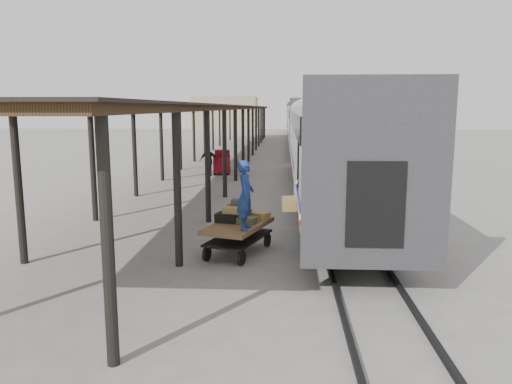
{
  "coord_description": "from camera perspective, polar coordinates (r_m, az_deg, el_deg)",
  "views": [
    {
      "loc": [
        1.32,
        -14.19,
        4.02
      ],
      "look_at": [
        0.54,
        -0.55,
        1.7
      ],
      "focal_mm": 35.0,
      "sensor_mm": 36.0,
      "label": 1
    }
  ],
  "objects": [
    {
      "name": "ground",
      "position": [
        14.81,
        -2.0,
        -6.12
      ],
      "size": [
        160.0,
        160.0,
        0.0
      ],
      "primitive_type": "plane",
      "color": "slate",
      "rests_on": "ground"
    },
    {
      "name": "train",
      "position": [
        48.04,
        5.53,
        8.01
      ],
      "size": [
        3.45,
        76.01,
        4.01
      ],
      "color": "silver",
      "rests_on": "ground"
    },
    {
      "name": "canopy",
      "position": [
        38.48,
        -3.86,
        9.6
      ],
      "size": [
        4.9,
        64.3,
        4.15
      ],
      "color": "#422B19",
      "rests_on": "ground"
    },
    {
      "name": "rails",
      "position": [
        48.39,
        5.48,
        4.9
      ],
      "size": [
        1.54,
        150.0,
        0.12
      ],
      "color": "black",
      "rests_on": "ground"
    },
    {
      "name": "building_far",
      "position": [
        93.06,
        11.23,
        9.45
      ],
      "size": [
        18.0,
        10.0,
        8.0
      ],
      "primitive_type": "cube",
      "color": "tan",
      "rests_on": "ground"
    },
    {
      "name": "building_left",
      "position": [
        96.86,
        -3.51,
        9.02
      ],
      "size": [
        12.0,
        8.0,
        6.0
      ],
      "primitive_type": "cube",
      "color": "tan",
      "rests_on": "ground"
    },
    {
      "name": "baggage_cart",
      "position": [
        13.85,
        -2.02,
        -4.46
      ],
      "size": [
        1.95,
        2.67,
        0.86
      ],
      "rotation": [
        0.0,
        0.0,
        -0.33
      ],
      "color": "brown",
      "rests_on": "ground"
    },
    {
      "name": "suitcase_stack",
      "position": [
        14.13,
        -1.93,
        -2.5
      ],
      "size": [
        1.56,
        1.17,
        0.58
      ],
      "rotation": [
        0.0,
        0.0,
        -0.33
      ],
      "color": "#3D3D40",
      "rests_on": "baggage_cart"
    },
    {
      "name": "luggage_tug",
      "position": [
        30.76,
        -3.9,
        3.32
      ],
      "size": [
        1.08,
        1.66,
        1.41
      ],
      "rotation": [
        0.0,
        0.0,
        0.07
      ],
      "color": "maroon",
      "rests_on": "ground"
    },
    {
      "name": "porter",
      "position": [
        12.96,
        -1.21,
        -0.36
      ],
      "size": [
        0.47,
        0.69,
        1.82
      ],
      "primitive_type": "imported",
      "rotation": [
        0.0,
        0.0,
        1.51
      ],
      "color": "navy",
      "rests_on": "baggage_cart"
    },
    {
      "name": "pedestrian",
      "position": [
        29.53,
        -5.42,
        3.55
      ],
      "size": [
        1.14,
        0.67,
        1.82
      ],
      "primitive_type": "imported",
      "rotation": [
        0.0,
        0.0,
        3.36
      ],
      "color": "black",
      "rests_on": "ground"
    }
  ]
}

